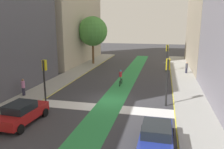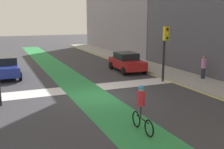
{
  "view_description": "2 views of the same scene",
  "coord_description": "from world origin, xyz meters",
  "px_view_note": "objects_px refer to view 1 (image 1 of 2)",
  "views": [
    {
      "loc": [
        4.87,
        -19.49,
        7.09
      ],
      "look_at": [
        -0.55,
        3.85,
        1.6
      ],
      "focal_mm": 36.13,
      "sensor_mm": 36.0,
      "label": 1
    },
    {
      "loc": [
        5.2,
        14.34,
        4.41
      ],
      "look_at": [
        -0.17,
        1.66,
        1.58
      ],
      "focal_mm": 43.85,
      "sensor_mm": 36.0,
      "label": 2
    }
  ],
  "objects_px": {
    "traffic_signal_near_left": "(45,73)",
    "car_blue_right_near": "(156,136)",
    "pedestrian_sidewalk_left_a": "(23,87)",
    "cyclist_in_lane": "(121,77)",
    "car_red_left_near": "(22,113)",
    "traffic_signal_far_right": "(167,53)",
    "street_tree_near": "(93,31)",
    "pedestrian_sidewalk_right_a": "(187,68)",
    "traffic_signal_near_right": "(167,73)"
  },
  "relations": [
    {
      "from": "traffic_signal_near_right",
      "to": "car_red_left_near",
      "type": "bearing_deg",
      "value": -149.09
    },
    {
      "from": "traffic_signal_near_right",
      "to": "pedestrian_sidewalk_left_a",
      "type": "distance_m",
      "value": 13.76
    },
    {
      "from": "traffic_signal_near_left",
      "to": "traffic_signal_far_right",
      "type": "xyz_separation_m",
      "value": [
        10.83,
        16.16,
        0.06
      ]
    },
    {
      "from": "pedestrian_sidewalk_left_a",
      "to": "cyclist_in_lane",
      "type": "bearing_deg",
      "value": 36.18
    },
    {
      "from": "traffic_signal_far_right",
      "to": "car_red_left_near",
      "type": "bearing_deg",
      "value": -116.06
    },
    {
      "from": "traffic_signal_far_right",
      "to": "pedestrian_sidewalk_left_a",
      "type": "relative_size",
      "value": 2.39
    },
    {
      "from": "traffic_signal_near_right",
      "to": "street_tree_near",
      "type": "distance_m",
      "value": 21.95
    },
    {
      "from": "traffic_signal_far_right",
      "to": "car_blue_right_near",
      "type": "xyz_separation_m",
      "value": [
        -0.62,
        -22.05,
        -1.99
      ]
    },
    {
      "from": "traffic_signal_near_left",
      "to": "car_blue_right_near",
      "type": "relative_size",
      "value": 0.92
    },
    {
      "from": "traffic_signal_near_left",
      "to": "street_tree_near",
      "type": "relative_size",
      "value": 0.48
    },
    {
      "from": "street_tree_near",
      "to": "car_red_left_near",
      "type": "bearing_deg",
      "value": -84.55
    },
    {
      "from": "traffic_signal_far_right",
      "to": "car_blue_right_near",
      "type": "relative_size",
      "value": 0.94
    },
    {
      "from": "traffic_signal_far_right",
      "to": "car_red_left_near",
      "type": "height_order",
      "value": "traffic_signal_far_right"
    },
    {
      "from": "traffic_signal_far_right",
      "to": "car_blue_right_near",
      "type": "distance_m",
      "value": 22.15
    },
    {
      "from": "cyclist_in_lane",
      "to": "pedestrian_sidewalk_right_a",
      "type": "bearing_deg",
      "value": 45.01
    },
    {
      "from": "traffic_signal_near_left",
      "to": "traffic_signal_far_right",
      "type": "bearing_deg",
      "value": 56.17
    },
    {
      "from": "pedestrian_sidewalk_right_a",
      "to": "pedestrian_sidewalk_left_a",
      "type": "bearing_deg",
      "value": -139.25
    },
    {
      "from": "traffic_signal_far_right",
      "to": "pedestrian_sidewalk_right_a",
      "type": "height_order",
      "value": "traffic_signal_far_right"
    },
    {
      "from": "traffic_signal_near_left",
      "to": "cyclist_in_lane",
      "type": "height_order",
      "value": "traffic_signal_near_left"
    },
    {
      "from": "traffic_signal_near_left",
      "to": "car_red_left_near",
      "type": "height_order",
      "value": "traffic_signal_near_left"
    },
    {
      "from": "traffic_signal_near_left",
      "to": "traffic_signal_far_right",
      "type": "height_order",
      "value": "traffic_signal_far_right"
    },
    {
      "from": "car_red_left_near",
      "to": "pedestrian_sidewalk_left_a",
      "type": "height_order",
      "value": "pedestrian_sidewalk_left_a"
    },
    {
      "from": "car_red_left_near",
      "to": "pedestrian_sidewalk_right_a",
      "type": "bearing_deg",
      "value": 56.46
    },
    {
      "from": "cyclist_in_lane",
      "to": "street_tree_near",
      "type": "height_order",
      "value": "street_tree_near"
    },
    {
      "from": "pedestrian_sidewalk_right_a",
      "to": "pedestrian_sidewalk_left_a",
      "type": "xyz_separation_m",
      "value": [
        -16.44,
        -14.17,
        0.05
      ]
    },
    {
      "from": "car_red_left_near",
      "to": "street_tree_near",
      "type": "relative_size",
      "value": 0.53
    },
    {
      "from": "pedestrian_sidewalk_right_a",
      "to": "pedestrian_sidewalk_left_a",
      "type": "distance_m",
      "value": 21.7
    },
    {
      "from": "traffic_signal_near_right",
      "to": "pedestrian_sidewalk_right_a",
      "type": "relative_size",
      "value": 2.63
    },
    {
      "from": "car_red_left_near",
      "to": "pedestrian_sidewalk_left_a",
      "type": "xyz_separation_m",
      "value": [
        -3.5,
        5.36,
        0.19
      ]
    },
    {
      "from": "traffic_signal_near_right",
      "to": "traffic_signal_near_left",
      "type": "height_order",
      "value": "traffic_signal_near_right"
    },
    {
      "from": "cyclist_in_lane",
      "to": "pedestrian_sidewalk_right_a",
      "type": "relative_size",
      "value": 1.18
    },
    {
      "from": "car_blue_right_near",
      "to": "pedestrian_sidewalk_left_a",
      "type": "height_order",
      "value": "pedestrian_sidewalk_left_a"
    },
    {
      "from": "traffic_signal_near_left",
      "to": "cyclist_in_lane",
      "type": "xyz_separation_m",
      "value": [
        5.65,
        6.94,
        -1.76
      ]
    },
    {
      "from": "traffic_signal_near_left",
      "to": "street_tree_near",
      "type": "distance_m",
      "value": 19.62
    },
    {
      "from": "traffic_signal_near_left",
      "to": "car_red_left_near",
      "type": "bearing_deg",
      "value": -81.81
    },
    {
      "from": "traffic_signal_near_left",
      "to": "car_red_left_near",
      "type": "distance_m",
      "value": 5.05
    },
    {
      "from": "street_tree_near",
      "to": "car_blue_right_near",
      "type": "bearing_deg",
      "value": -64.88
    },
    {
      "from": "car_red_left_near",
      "to": "traffic_signal_far_right",
      "type": "bearing_deg",
      "value": 63.94
    },
    {
      "from": "street_tree_near",
      "to": "cyclist_in_lane",
      "type": "bearing_deg",
      "value": -59.58
    },
    {
      "from": "car_blue_right_near",
      "to": "cyclist_in_lane",
      "type": "distance_m",
      "value": 13.63
    },
    {
      "from": "car_red_left_near",
      "to": "pedestrian_sidewalk_left_a",
      "type": "bearing_deg",
      "value": 123.12
    },
    {
      "from": "traffic_signal_far_right",
      "to": "cyclist_in_lane",
      "type": "xyz_separation_m",
      "value": [
        -5.18,
        -9.21,
        -1.82
      ]
    },
    {
      "from": "car_red_left_near",
      "to": "traffic_signal_near_right",
      "type": "bearing_deg",
      "value": 30.91
    },
    {
      "from": "car_blue_right_near",
      "to": "car_red_left_near",
      "type": "xyz_separation_m",
      "value": [
        -9.54,
        1.28,
        0.0
      ]
    },
    {
      "from": "traffic_signal_far_right",
      "to": "car_blue_right_near",
      "type": "height_order",
      "value": "traffic_signal_far_right"
    },
    {
      "from": "pedestrian_sidewalk_left_a",
      "to": "car_blue_right_near",
      "type": "bearing_deg",
      "value": -26.98
    },
    {
      "from": "traffic_signal_near_left",
      "to": "cyclist_in_lane",
      "type": "relative_size",
      "value": 2.09
    },
    {
      "from": "pedestrian_sidewalk_right_a",
      "to": "street_tree_near",
      "type": "bearing_deg",
      "value": 163.83
    },
    {
      "from": "traffic_signal_near_left",
      "to": "traffic_signal_far_right",
      "type": "relative_size",
      "value": 0.98
    },
    {
      "from": "traffic_signal_near_right",
      "to": "car_red_left_near",
      "type": "xyz_separation_m",
      "value": [
        -10.11,
        -6.05,
        -2.1
      ]
    }
  ]
}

